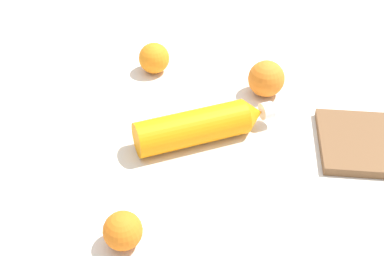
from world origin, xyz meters
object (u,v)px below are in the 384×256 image
at_px(orange_1, 123,231).
at_px(orange_2, 154,58).
at_px(orange_0, 266,79).
at_px(water_bottle, 203,126).

height_order(orange_1, orange_2, orange_2).
bearing_deg(orange_2, orange_1, -100.68).
distance_m(orange_0, orange_1, 0.51).
height_order(orange_0, orange_2, orange_0).
bearing_deg(orange_2, orange_0, -29.05).
relative_size(orange_0, orange_2, 1.12).
distance_m(orange_0, orange_2, 0.27).
bearing_deg(water_bottle, orange_1, -136.60).
bearing_deg(orange_1, orange_2, 79.32).
distance_m(orange_1, orange_2, 0.52).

